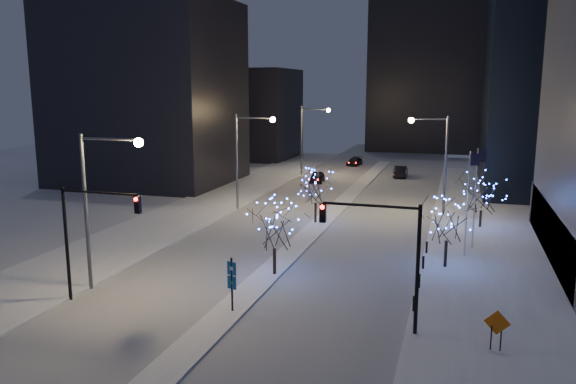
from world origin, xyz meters
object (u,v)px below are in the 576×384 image
at_px(traffic_signal_west, 87,226).
at_px(car_mid, 401,171).
at_px(holiday_tree_plaza_near, 447,220).
at_px(car_near, 317,177).
at_px(construction_sign, 497,326).
at_px(street_lamp_w_mid, 246,149).
at_px(holiday_tree_median_far, 316,188).
at_px(traffic_signal_east, 388,246).
at_px(car_far, 354,162).
at_px(holiday_tree_plaza_far, 482,193).
at_px(street_lamp_east, 437,152).
at_px(street_lamp_w_near, 99,191).
at_px(holiday_tree_median_near, 274,227).
at_px(wayfinding_sign, 232,279).
at_px(street_lamp_w_far, 308,131).

distance_m(traffic_signal_west, car_mid, 55.92).
bearing_deg(traffic_signal_west, holiday_tree_plaza_near, 32.85).
relative_size(car_near, construction_sign, 2.08).
bearing_deg(street_lamp_w_mid, holiday_tree_median_far, -24.26).
bearing_deg(car_near, traffic_signal_east, -77.02).
bearing_deg(car_far, construction_sign, -66.47).
bearing_deg(holiday_tree_plaza_far, street_lamp_w_mid, 177.46).
height_order(street_lamp_east, holiday_tree_median_far, street_lamp_east).
distance_m(street_lamp_w_mid, traffic_signal_west, 27.06).
relative_size(street_lamp_w_mid, holiday_tree_median_far, 1.99).
bearing_deg(street_lamp_east, car_mid, 103.40).
distance_m(car_near, holiday_tree_plaza_near, 37.79).
bearing_deg(traffic_signal_east, car_near, 108.42).
xyz_separation_m(traffic_signal_east, car_mid, (-4.65, 53.31, -3.94)).
xyz_separation_m(street_lamp_w_mid, street_lamp_east, (19.02, 3.00, -0.05)).
bearing_deg(traffic_signal_east, street_lamp_w_near, 176.79).
bearing_deg(car_mid, car_near, 37.20).
bearing_deg(holiday_tree_median_far, holiday_tree_median_near, -86.27).
bearing_deg(wayfinding_sign, construction_sign, 12.13).
xyz_separation_m(street_lamp_east, holiday_tree_plaza_far, (4.33, -4.03, -3.10)).
height_order(street_lamp_w_far, car_mid, street_lamp_w_far).
bearing_deg(street_lamp_w_near, holiday_tree_median_near, 31.89).
height_order(street_lamp_w_near, car_near, street_lamp_w_near).
bearing_deg(street_lamp_east, holiday_tree_median_far, -147.27).
xyz_separation_m(street_lamp_east, holiday_tree_median_far, (-10.58, -6.80, -2.99)).
xyz_separation_m(traffic_signal_west, car_near, (2.32, 46.21, -4.03)).
bearing_deg(street_lamp_w_near, holiday_tree_plaza_far, 45.74).
xyz_separation_m(street_lamp_east, car_far, (-14.39, 34.41, -5.80)).
relative_size(street_lamp_east, holiday_tree_plaza_far, 1.72).
xyz_separation_m(car_far, holiday_tree_plaza_near, (15.99, -51.43, 2.87)).
bearing_deg(holiday_tree_median_near, traffic_signal_east, -39.18).
xyz_separation_m(traffic_signal_west, holiday_tree_median_far, (7.94, 23.20, -1.30)).
xyz_separation_m(street_lamp_w_far, holiday_tree_plaza_near, (20.62, -39.01, -2.97)).
height_order(street_lamp_w_mid, street_lamp_w_far, same).
bearing_deg(construction_sign, car_mid, 109.14).
relative_size(holiday_tree_median_near, wayfinding_sign, 1.53).
bearing_deg(wayfinding_sign, street_lamp_east, 86.77).
distance_m(street_lamp_w_mid, car_near, 20.25).
distance_m(holiday_tree_median_far, holiday_tree_plaza_far, 15.17).
height_order(traffic_signal_west, construction_sign, traffic_signal_west).
xyz_separation_m(street_lamp_w_near, car_near, (2.82, 44.21, -5.76)).
bearing_deg(holiday_tree_plaza_far, traffic_signal_east, -102.37).
bearing_deg(car_far, street_lamp_w_far, -103.15).
bearing_deg(traffic_signal_west, street_lamp_w_far, 90.55).
distance_m(street_lamp_east, holiday_tree_median_near, 24.30).
bearing_deg(car_near, street_lamp_w_far, 110.53).
distance_m(car_far, construction_sign, 66.93).
distance_m(street_lamp_w_far, holiday_tree_plaza_near, 44.23).
xyz_separation_m(holiday_tree_plaza_far, wayfinding_sign, (-14.18, -24.97, -1.33)).
relative_size(holiday_tree_plaza_far, construction_sign, 2.80).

